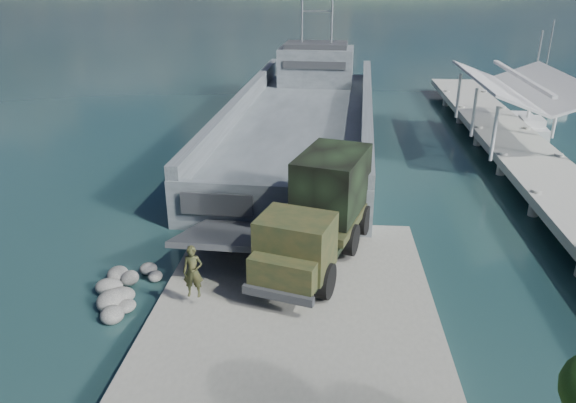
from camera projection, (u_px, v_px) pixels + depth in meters
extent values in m
plane|color=#183938|center=(295.00, 321.00, 19.92)|extent=(1400.00, 1400.00, 0.00)
cube|color=gray|center=(293.00, 332.00, 18.91)|extent=(10.00, 18.00, 0.50)
cube|color=#9A9A90|center=(520.00, 149.00, 35.16)|extent=(4.00, 44.00, 0.50)
cube|color=#464D52|center=(303.00, 131.00, 40.81)|extent=(11.28, 32.51, 2.67)
cube|color=#464D52|center=(242.00, 103.00, 40.56)|extent=(2.32, 32.04, 1.39)
cube|color=#464D52|center=(367.00, 106.00, 39.51)|extent=(2.32, 32.04, 1.39)
cube|color=#464D52|center=(268.00, 212.00, 26.04)|extent=(9.62, 0.93, 2.78)
cube|color=#464D52|center=(316.00, 66.00, 49.42)|extent=(6.62, 4.60, 3.20)
cube|color=#2D3033|center=(316.00, 45.00, 48.71)|extent=(5.51, 3.69, 0.43)
cylinder|color=#9C9EA1|center=(302.00, 15.00, 47.90)|extent=(0.17, 0.17, 5.34)
cylinder|color=#9C9EA1|center=(332.00, 22.00, 47.81)|extent=(0.17, 0.17, 4.27)
cylinder|color=black|center=(265.00, 269.00, 21.00)|extent=(0.83, 1.42, 1.34)
cylinder|color=black|center=(325.00, 281.00, 20.22)|extent=(0.83, 1.42, 1.34)
cylinder|color=black|center=(297.00, 231.00, 24.02)|extent=(0.83, 1.42, 1.34)
cylinder|color=black|center=(351.00, 240.00, 23.24)|extent=(0.83, 1.42, 1.34)
cylinder|color=black|center=(312.00, 212.00, 25.80)|extent=(0.83, 1.42, 1.34)
cylinder|color=black|center=(363.00, 220.00, 25.02)|extent=(0.83, 1.42, 1.34)
cube|color=black|center=(319.00, 238.00, 23.04)|extent=(4.42, 8.17, 0.26)
cube|color=#212E19|center=(296.00, 244.00, 20.22)|extent=(3.06, 2.72, 2.07)
cube|color=#212E19|center=(283.00, 272.00, 19.35)|extent=(2.54, 1.57, 1.03)
cube|color=#212E19|center=(329.00, 216.00, 24.14)|extent=(3.83, 5.29, 0.36)
cube|color=black|center=(332.00, 182.00, 23.73)|extent=(3.49, 4.47, 2.58)
cube|color=#2D3033|center=(278.00, 295.00, 19.15)|extent=(2.55, 0.98, 0.31)
imported|color=#212E19|center=(194.00, 281.00, 19.62)|extent=(0.71, 0.48, 1.93)
cube|color=beige|center=(526.00, 127.00, 42.63)|extent=(2.26, 6.34, 1.02)
cube|color=beige|center=(532.00, 122.00, 41.34)|extent=(1.71, 1.92, 0.68)
cylinder|color=#9C9EA1|center=(535.00, 78.00, 41.20)|extent=(0.11, 0.11, 6.79)
cube|color=beige|center=(540.00, 101.00, 50.63)|extent=(2.86, 6.41, 1.01)
cube|color=beige|center=(548.00, 97.00, 49.34)|extent=(1.87, 2.05, 0.68)
cylinder|color=#9C9EA1|center=(547.00, 60.00, 49.21)|extent=(0.11, 0.11, 6.76)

